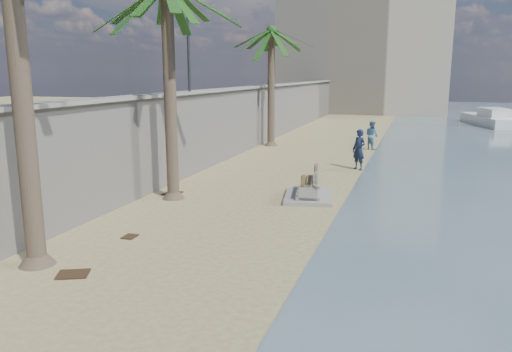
# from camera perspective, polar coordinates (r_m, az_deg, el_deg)

# --- Properties ---
(ground_plane) EXTENTS (140.00, 140.00, 0.00)m
(ground_plane) POSITION_cam_1_polar(r_m,az_deg,el_deg) (9.72, -10.36, -15.25)
(ground_plane) COLOR tan
(seawall) EXTENTS (0.45, 70.00, 3.50)m
(seawall) POSITION_cam_1_polar(r_m,az_deg,el_deg) (29.27, -0.89, 6.56)
(seawall) COLOR gray
(seawall) RESTS_ON ground_plane
(wall_cap) EXTENTS (0.80, 70.00, 0.12)m
(wall_cap) POSITION_cam_1_polar(r_m,az_deg,el_deg) (29.16, -0.90, 10.08)
(wall_cap) COLOR gray
(wall_cap) RESTS_ON seawall
(end_building) EXTENTS (18.00, 12.00, 14.00)m
(end_building) POSITION_cam_1_polar(r_m,az_deg,el_deg) (59.96, 12.38, 13.95)
(end_building) COLOR #B7AA93
(end_building) RESTS_ON ground_plane
(bench_far) EXTENTS (2.07, 2.69, 1.01)m
(bench_far) POSITION_cam_1_polar(r_m,az_deg,el_deg) (17.81, 6.05, -1.12)
(bench_far) COLOR gray
(bench_far) RESTS_ON ground_plane
(palm_back) EXTENTS (5.00, 5.00, 7.72)m
(palm_back) POSITION_cam_1_polar(r_m,az_deg,el_deg) (30.44, 1.80, 16.12)
(palm_back) COLOR brown
(palm_back) RESTS_ON ground_plane
(streetlight) EXTENTS (0.28, 0.28, 5.12)m
(streetlight) POSITION_cam_1_polar(r_m,az_deg,el_deg) (21.81, -7.82, 17.57)
(streetlight) COLOR #2D2D33
(streetlight) RESTS_ON wall_cap
(person_a) EXTENTS (0.93, 0.88, 2.14)m
(person_a) POSITION_cam_1_polar(r_m,az_deg,el_deg) (23.30, 11.70, 3.31)
(person_a) COLOR #151F3B
(person_a) RESTS_ON ground_plane
(person_b) EXTENTS (1.12, 1.10, 1.84)m
(person_b) POSITION_cam_1_polar(r_m,az_deg,el_deg) (29.75, 13.09, 4.73)
(person_b) COLOR teal
(person_b) RESTS_ON ground_plane
(yacht_far) EXTENTS (4.21, 8.42, 1.50)m
(yacht_far) POSITION_cam_1_polar(r_m,az_deg,el_deg) (47.22, 25.14, 5.71)
(yacht_far) COLOR silver
(yacht_far) RESTS_ON bay_water
(debris_b) EXTENTS (0.84, 0.77, 0.03)m
(debris_b) POSITION_cam_1_polar(r_m,az_deg,el_deg) (11.94, -20.20, -10.48)
(debris_b) COLOR #382616
(debris_b) RESTS_ON ground_plane
(debris_c) EXTENTS (0.60, 0.73, 0.03)m
(debris_c) POSITION_cam_1_polar(r_m,az_deg,el_deg) (18.69, -9.54, -1.95)
(debris_c) COLOR #382616
(debris_c) RESTS_ON ground_plane
(debris_d) EXTENTS (0.36, 0.44, 0.03)m
(debris_d) POSITION_cam_1_polar(r_m,az_deg,el_deg) (14.07, -14.22, -6.73)
(debris_d) COLOR #382616
(debris_d) RESTS_ON ground_plane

